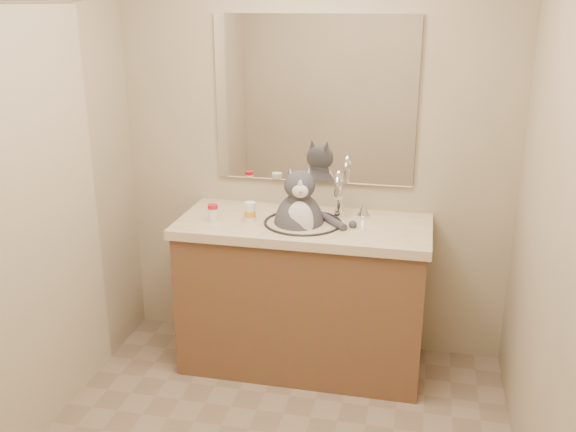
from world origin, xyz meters
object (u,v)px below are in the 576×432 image
(pill_bottle_orange, at_px, (250,212))
(pill_bottle_redcap, at_px, (213,213))
(cat, at_px, (299,221))
(grey_canister, at_px, (251,210))

(pill_bottle_orange, bearing_deg, pill_bottle_redcap, -166.44)
(cat, relative_size, grey_canister, 7.52)
(cat, relative_size, pill_bottle_orange, 5.09)
(cat, bearing_deg, pill_bottle_orange, 171.46)
(grey_canister, bearing_deg, pill_bottle_orange, -76.27)
(cat, distance_m, grey_canister, 0.29)
(pill_bottle_redcap, bearing_deg, pill_bottle_orange, 13.56)
(cat, relative_size, pill_bottle_redcap, 5.73)
(cat, xyz_separation_m, pill_bottle_orange, (-0.26, -0.03, 0.04))
(cat, xyz_separation_m, grey_canister, (-0.28, 0.05, 0.02))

